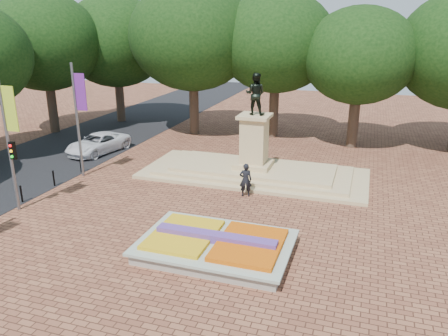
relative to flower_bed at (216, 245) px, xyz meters
name	(u,v)px	position (x,y,z in m)	size (l,w,h in m)	color
ground	(210,229)	(-1.03, 2.00, -0.38)	(90.00, 90.00, 0.00)	brown
asphalt_street	(27,166)	(-16.03, 7.00, -0.37)	(9.00, 90.00, 0.02)	black
flower_bed	(216,245)	(0.00, 0.00, 0.00)	(6.30, 4.30, 0.91)	gray
monument	(254,162)	(-1.03, 10.00, 0.50)	(14.00, 6.00, 6.40)	tan
tree_row_back	(317,57)	(1.31, 20.00, 6.29)	(44.80, 8.80, 10.43)	#37291E
banner_poles	(5,139)	(-11.10, 0.69, 3.50)	(0.88, 11.17, 7.00)	slate
bollard_row	(3,202)	(-11.73, 0.50, 0.15)	(0.12, 13.12, 0.98)	black
van	(98,143)	(-13.23, 11.21, 0.33)	(2.35, 5.10, 1.42)	silver
pedestrian	(246,180)	(-0.57, 6.50, 0.58)	(0.70, 0.46, 1.91)	black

